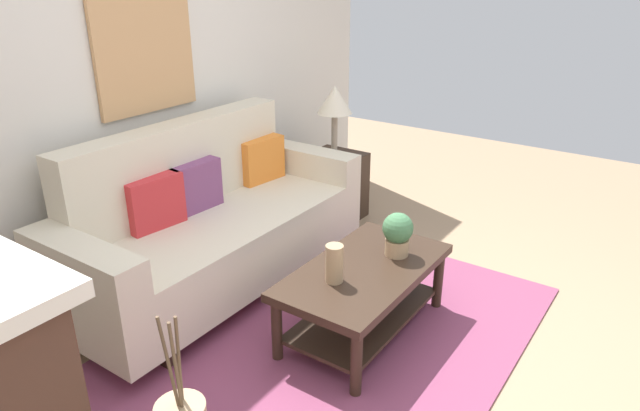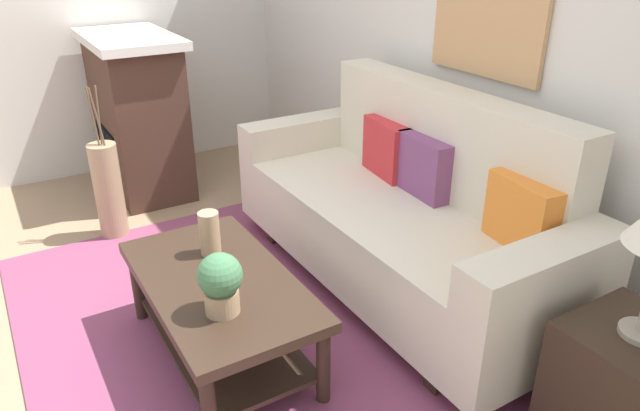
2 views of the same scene
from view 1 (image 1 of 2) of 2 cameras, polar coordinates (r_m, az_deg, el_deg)
The scene contains 16 objects.
ground_plane at distance 3.21m, azimuth 8.67°, elevation -16.07°, with size 9.07×9.07×0.00m, color #9E7F60.
wall_back at distance 3.86m, azimuth -18.51°, elevation 12.03°, with size 5.07×0.10×2.70m, color silver.
area_rug at distance 3.39m, azimuth 0.92°, elevation -13.13°, with size 2.63×1.93×0.01m, color #843D5B.
couch at distance 3.79m, azimuth -10.73°, elevation -2.01°, with size 2.15×0.84×1.08m.
throw_pillow_crimson at distance 3.58m, azimuth -16.19°, elevation 0.29°, with size 0.36×0.12×0.32m, color red.
throw_pillow_plum at distance 3.78m, azimuth -12.37°, elevation 1.89°, with size 0.36×0.12×0.32m, color #7A4270.
throw_pillow_orange at distance 4.23m, azimuth -5.86°, elevation 4.58°, with size 0.36×0.12×0.32m, color orange.
coffee_table at distance 3.30m, azimuth 4.42°, elevation -7.93°, with size 1.10×0.60×0.43m.
tabletop_vase at distance 3.05m, azimuth 1.45°, elevation -5.83°, with size 0.10×0.10×0.21m, color tan.
potted_plant_tabletop at distance 3.34m, azimuth 7.77°, elevation -2.72°, with size 0.18×0.18×0.26m.
side_table at distance 4.80m, azimuth 1.40°, elevation 1.89°, with size 0.44×0.44×0.56m, color #332319.
table_lamp at distance 4.59m, azimuth 1.49°, elevation 10.24°, with size 0.28×0.28×0.57m.
floor_vase_branch_a at distance 1.99m, azimuth -13.94°, elevation -14.72°, with size 0.01×0.01×0.36m, color brown.
floor_vase_branch_b at distance 1.99m, azimuth -14.94°, elevation -14.93°, with size 0.01×0.01×0.36m, color brown.
floor_vase_branch_c at distance 1.97m, azimuth -14.24°, elevation -15.32°, with size 0.01×0.01×0.36m, color brown.
framed_painting at distance 3.84m, azimuth -17.04°, elevation 14.23°, with size 0.75×0.03×0.72m, color tan.
Camera 1 is at (-2.29, -1.02, 2.00)m, focal length 31.99 mm.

